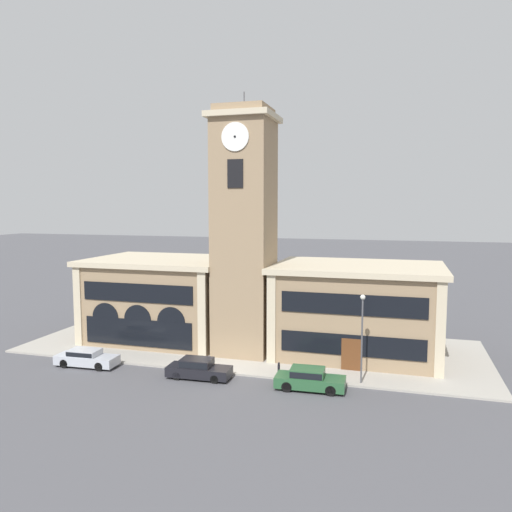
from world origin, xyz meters
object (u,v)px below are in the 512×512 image
Objects in this scene: bollard at (279,369)px; street_lamp at (362,326)px; parked_car_far at (309,378)px; parked_car_mid at (198,368)px; parked_car_near at (86,357)px.

street_lamp is at bearing 3.26° from bollard.
parked_car_far is 4.52× the size of bollard.
parked_car_far reaches higher than parked_car_mid.
parked_car_near is 0.79× the size of street_lamp.
parked_car_near is at bearing -174.11° from bollard.
parked_car_far reaches higher than bollard.
bollard is (-5.84, -0.33, -3.55)m from street_lamp.
parked_car_mid is at bearing -164.61° from bollard.
street_lamp is (20.92, 1.89, 3.50)m from parked_car_near.
street_lamp reaches higher than parked_car_far.
parked_car_far is at bearing -150.49° from street_lamp.
parked_car_mid is at bearing -2.20° from parked_car_near.
bollard is at bearing 146.03° from parked_car_far.
parked_car_mid is 0.75× the size of street_lamp.
parked_car_far is at bearing -2.20° from parked_car_mid.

